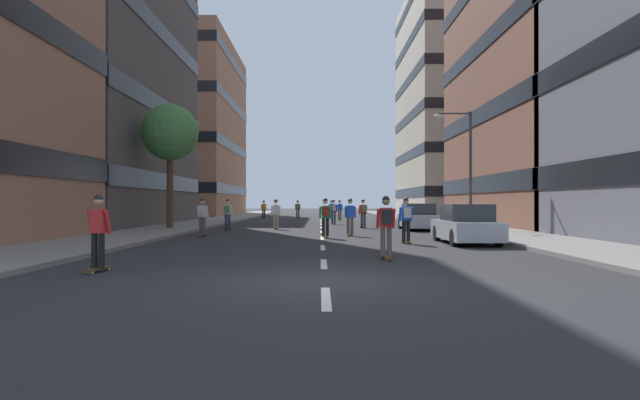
# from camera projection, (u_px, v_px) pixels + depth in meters

# --- Properties ---
(ground_plane) EXTENTS (184.38, 184.38, 0.00)m
(ground_plane) POSITION_uv_depth(u_px,v_px,m) (320.00, 223.00, 41.72)
(ground_plane) COLOR #28282B
(sidewalk_left) EXTENTS (3.86, 84.51, 0.14)m
(sidewalk_left) POSITION_uv_depth(u_px,v_px,m) (217.00, 220.00, 45.53)
(sidewalk_left) COLOR gray
(sidewalk_left) RESTS_ON ground_plane
(sidewalk_right) EXTENTS (3.86, 84.51, 0.14)m
(sidewalk_right) POSITION_uv_depth(u_px,v_px,m) (422.00, 220.00, 45.59)
(sidewalk_right) COLOR gray
(sidewalk_right) RESTS_ON ground_plane
(lane_markings) EXTENTS (0.16, 72.20, 0.01)m
(lane_markings) POSITION_uv_depth(u_px,v_px,m) (319.00, 222.00, 43.99)
(lane_markings) COLOR silver
(lane_markings) RESTS_ON ground_plane
(building_left_mid) EXTENTS (12.56, 19.60, 29.77)m
(building_left_mid) POSITION_uv_depth(u_px,v_px,m) (71.00, 4.00, 36.41)
(building_left_mid) COLOR #4C4744
(building_left_mid) RESTS_ON ground_plane
(building_left_far) EXTENTS (12.56, 22.04, 20.58)m
(building_left_far) POSITION_uv_depth(u_px,v_px,m) (181.00, 130.00, 65.48)
(building_left_far) COLOR #9E6B51
(building_left_far) RESTS_ON ground_plane
(building_right_mid) EXTENTS (12.56, 20.24, 27.76)m
(building_right_mid) POSITION_uv_depth(u_px,v_px,m) (568.00, 20.00, 36.52)
(building_right_mid) COLOR brown
(building_right_mid) RESTS_ON ground_plane
(building_right_far) EXTENTS (12.56, 21.20, 27.11)m
(building_right_far) POSITION_uv_depth(u_px,v_px,m) (457.00, 103.00, 65.61)
(building_right_far) COLOR #BCB29E
(building_right_far) RESTS_ON ground_plane
(parked_car_near) EXTENTS (1.82, 4.40, 1.52)m
(parked_car_near) POSITION_uv_depth(u_px,v_px,m) (416.00, 218.00, 31.02)
(parked_car_near) COLOR #B2B7BF
(parked_car_near) RESTS_ON ground_plane
(parked_car_mid) EXTENTS (1.82, 4.40, 1.52)m
(parked_car_mid) POSITION_uv_depth(u_px,v_px,m) (464.00, 225.00, 20.86)
(parked_car_mid) COLOR #B2B7BF
(parked_car_mid) RESTS_ON ground_plane
(street_tree_near) EXTENTS (3.22, 3.22, 7.07)m
(street_tree_near) POSITION_uv_depth(u_px,v_px,m) (168.00, 133.00, 30.76)
(street_tree_near) COLOR #4C3823
(street_tree_near) RESTS_ON sidewalk_left
(streetlamp_right) EXTENTS (2.13, 0.30, 6.50)m
(streetlamp_right) POSITION_uv_depth(u_px,v_px,m) (462.00, 157.00, 30.04)
(streetlamp_right) COLOR #3F3F44
(streetlamp_right) RESTS_ON sidewalk_right
(skater_0) EXTENTS (0.53, 0.90, 1.78)m
(skater_0) POSITION_uv_depth(u_px,v_px,m) (262.00, 208.00, 53.08)
(skater_0) COLOR brown
(skater_0) RESTS_ON ground_plane
(skater_1) EXTENTS (0.55, 0.92, 1.78)m
(skater_1) POSITION_uv_depth(u_px,v_px,m) (274.00, 213.00, 31.85)
(skater_1) COLOR brown
(skater_1) RESTS_ON ground_plane
(skater_2) EXTENTS (0.56, 0.92, 1.78)m
(skater_2) POSITION_uv_depth(u_px,v_px,m) (348.00, 215.00, 25.55)
(skater_2) COLOR brown
(skater_2) RESTS_ON ground_plane
(skater_3) EXTENTS (0.56, 0.92, 1.78)m
(skater_3) POSITION_uv_depth(u_px,v_px,m) (96.00, 229.00, 12.33)
(skater_3) COLOR brown
(skater_3) RESTS_ON ground_plane
(skater_4) EXTENTS (0.56, 0.92, 1.78)m
(skater_4) POSITION_uv_depth(u_px,v_px,m) (332.00, 210.00, 38.74)
(skater_4) COLOR brown
(skater_4) RESTS_ON ground_plane
(skater_5) EXTENTS (0.53, 0.90, 1.78)m
(skater_5) POSITION_uv_depth(u_px,v_px,m) (338.00, 209.00, 47.20)
(skater_5) COLOR brown
(skater_5) RESTS_ON ground_plane
(skater_6) EXTENTS (0.55, 0.92, 1.78)m
(skater_6) POSITION_uv_depth(u_px,v_px,m) (404.00, 217.00, 20.79)
(skater_6) COLOR brown
(skater_6) RESTS_ON ground_plane
(skater_7) EXTENTS (0.56, 0.92, 1.78)m
(skater_7) POSITION_uv_depth(u_px,v_px,m) (296.00, 208.00, 52.25)
(skater_7) COLOR brown
(skater_7) RESTS_ON ground_plane
(skater_8) EXTENTS (0.54, 0.91, 1.78)m
(skater_8) POSITION_uv_depth(u_px,v_px,m) (384.00, 223.00, 15.12)
(skater_8) COLOR brown
(skater_8) RESTS_ON ground_plane
(skater_9) EXTENTS (0.55, 0.92, 1.78)m
(skater_9) POSITION_uv_depth(u_px,v_px,m) (324.00, 215.00, 24.07)
(skater_9) COLOR brown
(skater_9) RESTS_ON ground_plane
(skater_10) EXTENTS (0.56, 0.92, 1.78)m
(skater_10) POSITION_uv_depth(u_px,v_px,m) (330.00, 208.00, 52.39)
(skater_10) COLOR brown
(skater_10) RESTS_ON ground_plane
(skater_11) EXTENTS (0.57, 0.92, 1.78)m
(skater_11) POSITION_uv_depth(u_px,v_px,m) (200.00, 215.00, 25.10)
(skater_11) COLOR brown
(skater_11) RESTS_ON ground_plane
(skater_12) EXTENTS (0.57, 0.92, 1.78)m
(skater_12) POSITION_uv_depth(u_px,v_px,m) (361.00, 212.00, 33.13)
(skater_12) COLOR brown
(skater_12) RESTS_ON ground_plane
(skater_13) EXTENTS (0.53, 0.90, 1.78)m
(skater_13) POSITION_uv_depth(u_px,v_px,m) (226.00, 212.00, 30.59)
(skater_13) COLOR brown
(skater_13) RESTS_ON ground_plane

